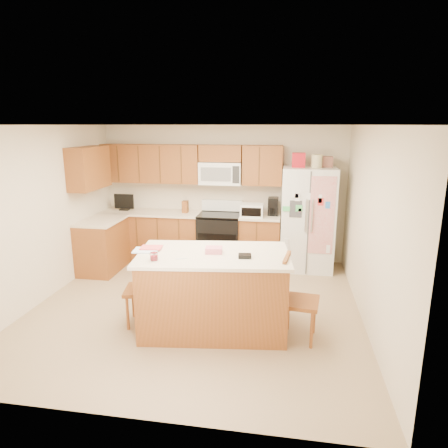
% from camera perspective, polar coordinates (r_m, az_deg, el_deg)
% --- Properties ---
extents(ground, '(4.50, 4.50, 0.00)m').
position_cam_1_polar(ground, '(5.78, -3.96, -11.70)').
color(ground, '#A37C5A').
rests_on(ground, ground).
extents(room_shell, '(4.60, 4.60, 2.52)m').
position_cam_1_polar(room_shell, '(5.31, -4.22, 2.44)').
color(room_shell, beige).
rests_on(room_shell, ground).
extents(cabinetry, '(3.36, 1.56, 2.15)m').
position_cam_1_polar(cabinetry, '(7.37, -8.35, 1.43)').
color(cabinetry, '#985127').
rests_on(cabinetry, ground).
extents(stove, '(0.76, 0.65, 1.13)m').
position_cam_1_polar(stove, '(7.39, -0.60, -1.93)').
color(stove, black).
rests_on(stove, ground).
extents(refrigerator, '(0.90, 0.79, 2.04)m').
position_cam_1_polar(refrigerator, '(7.12, 11.86, 0.87)').
color(refrigerator, white).
rests_on(refrigerator, ground).
extents(island, '(1.96, 1.26, 1.08)m').
position_cam_1_polar(island, '(5.01, -1.50, -9.56)').
color(island, '#985127').
rests_on(island, ground).
extents(windsor_chair_left, '(0.48, 0.50, 1.00)m').
position_cam_1_polar(windsor_chair_left, '(5.24, -11.43, -9.10)').
color(windsor_chair_left, '#985127').
rests_on(windsor_chair_left, ground).
extents(windsor_chair_back, '(0.43, 0.42, 0.87)m').
position_cam_1_polar(windsor_chair_back, '(5.76, -0.97, -7.30)').
color(windsor_chair_back, '#985127').
rests_on(windsor_chair_back, ground).
extents(windsor_chair_right, '(0.47, 0.49, 1.03)m').
position_cam_1_polar(windsor_chair_right, '(4.87, 10.53, -10.71)').
color(windsor_chair_right, '#985127').
rests_on(windsor_chair_right, ground).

